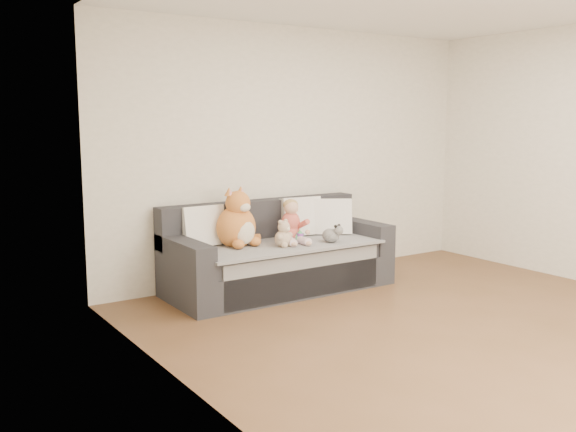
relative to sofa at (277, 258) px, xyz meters
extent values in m
plane|color=brown|center=(0.52, -2.06, -0.31)|extent=(5.00, 5.00, 0.00)
plane|color=beige|center=(0.52, 0.44, 0.99)|extent=(4.50, 0.00, 4.50)
plane|color=beige|center=(-1.73, -2.06, 0.99)|extent=(0.00, 5.00, 5.00)
cube|color=#242428|center=(0.00, -0.04, -0.16)|extent=(2.20, 0.90, 0.30)
cube|color=#242428|center=(0.00, -0.07, 0.07)|extent=(1.90, 0.80, 0.15)
cube|color=#242428|center=(0.00, 0.31, 0.34)|extent=(2.20, 0.20, 0.40)
cube|color=#242428|center=(-1.00, -0.04, 0.14)|extent=(0.20, 0.90, 0.30)
cube|color=#242428|center=(1.00, -0.04, 0.14)|extent=(0.20, 0.90, 0.30)
cube|color=gray|center=(0.00, -0.09, 0.15)|extent=(1.85, 0.88, 0.02)
cube|color=gray|center=(0.00, -0.48, -0.08)|extent=(1.70, 0.02, 0.41)
cube|color=white|center=(-0.69, 0.21, 0.35)|extent=(0.42, 0.19, 0.39)
cube|color=white|center=(0.39, 0.16, 0.36)|extent=(0.45, 0.24, 0.40)
cube|color=white|center=(0.70, 0.04, 0.35)|extent=(0.44, 0.36, 0.38)
ellipsoid|color=#D5654B|center=(0.13, -0.05, 0.24)|extent=(0.20, 0.16, 0.16)
ellipsoid|color=#D5654B|center=(0.13, -0.05, 0.35)|extent=(0.19, 0.16, 0.21)
ellipsoid|color=#DBAA8C|center=(0.12, -0.06, 0.50)|extent=(0.14, 0.14, 0.14)
ellipsoid|color=tan|center=(0.13, -0.04, 0.52)|extent=(0.15, 0.15, 0.12)
cylinder|color=#D5654B|center=(0.02, -0.09, 0.33)|extent=(0.15, 0.19, 0.13)
cylinder|color=#D5654B|center=(0.20, -0.13, 0.33)|extent=(0.06, 0.20, 0.13)
ellipsoid|color=#DBAA8C|center=(-0.03, -0.15, 0.27)|extent=(0.05, 0.05, 0.05)
ellipsoid|color=#DBAA8C|center=(0.21, -0.21, 0.27)|extent=(0.05, 0.05, 0.05)
cylinder|color=#E5B2C6|center=(0.03, -0.20, 0.20)|extent=(0.17, 0.26, 0.08)
cylinder|color=#E5B2C6|center=(0.14, -0.23, 0.20)|extent=(0.10, 0.26, 0.08)
ellipsoid|color=#DBAA8C|center=(-0.02, -0.32, 0.19)|extent=(0.05, 0.08, 0.04)
ellipsoid|color=#DBAA8C|center=(0.12, -0.36, 0.19)|extent=(0.05, 0.08, 0.04)
ellipsoid|color=#B75F28|center=(-0.42, 0.06, 0.34)|extent=(0.38, 0.33, 0.41)
ellipsoid|color=beige|center=(-0.40, -0.07, 0.31)|extent=(0.20, 0.09, 0.22)
ellipsoid|color=#B75F28|center=(-0.42, 0.03, 0.57)|extent=(0.23, 0.23, 0.23)
ellipsoid|color=beige|center=(-0.40, -0.07, 0.54)|extent=(0.11, 0.07, 0.08)
cone|color=#B75F28|center=(-0.49, 0.05, 0.68)|extent=(0.11, 0.11, 0.08)
cone|color=pink|center=(-0.49, 0.04, 0.68)|extent=(0.07, 0.07, 0.05)
cone|color=#B75F28|center=(-0.36, 0.08, 0.68)|extent=(0.11, 0.11, 0.08)
cone|color=pink|center=(-0.35, 0.06, 0.68)|extent=(0.07, 0.07, 0.05)
ellipsoid|color=#B75F28|center=(-0.49, -0.11, 0.21)|extent=(0.11, 0.13, 0.09)
ellipsoid|color=#B75F28|center=(-0.30, -0.07, 0.21)|extent=(0.11, 0.13, 0.09)
cylinder|color=#B75F28|center=(-0.25, 0.14, 0.20)|extent=(0.22, 0.24, 0.09)
ellipsoid|color=tan|center=(-0.08, -0.23, 0.24)|extent=(0.16, 0.14, 0.16)
ellipsoid|color=tan|center=(-0.08, -0.24, 0.35)|extent=(0.12, 0.12, 0.12)
ellipsoid|color=tan|center=(-0.12, -0.25, 0.40)|extent=(0.04, 0.04, 0.04)
ellipsoid|color=tan|center=(-0.05, -0.22, 0.40)|extent=(0.04, 0.04, 0.04)
ellipsoid|color=beige|center=(-0.07, -0.28, 0.34)|extent=(0.04, 0.04, 0.04)
ellipsoid|color=tan|center=(-0.15, -0.28, 0.26)|extent=(0.06, 0.06, 0.06)
ellipsoid|color=tan|center=(-0.01, -0.23, 0.26)|extent=(0.06, 0.06, 0.06)
ellipsoid|color=tan|center=(-0.11, -0.30, 0.19)|extent=(0.06, 0.06, 0.06)
ellipsoid|color=tan|center=(-0.02, -0.26, 0.19)|extent=(0.06, 0.06, 0.06)
ellipsoid|color=white|center=(0.42, -0.31, 0.23)|extent=(0.15, 0.19, 0.14)
ellipsoid|color=white|center=(0.45, -0.40, 0.29)|extent=(0.09, 0.09, 0.09)
ellipsoid|color=black|center=(0.41, -0.39, 0.33)|extent=(0.03, 0.03, 0.03)
ellipsoid|color=black|center=(0.47, -0.37, 0.33)|extent=(0.03, 0.03, 0.03)
cylinder|color=purple|center=(0.16, -0.16, 0.21)|extent=(0.08, 0.08, 0.09)
cone|color=#46B66A|center=(0.16, -0.16, 0.27)|extent=(0.08, 0.08, 0.04)
cylinder|color=#46B66A|center=(0.11, -0.17, 0.22)|extent=(0.02, 0.02, 0.06)
cylinder|color=#46B66A|center=(0.20, -0.15, 0.22)|extent=(0.02, 0.02, 0.06)
camera|label=1|loc=(-3.30, -5.17, 1.34)|focal=40.00mm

